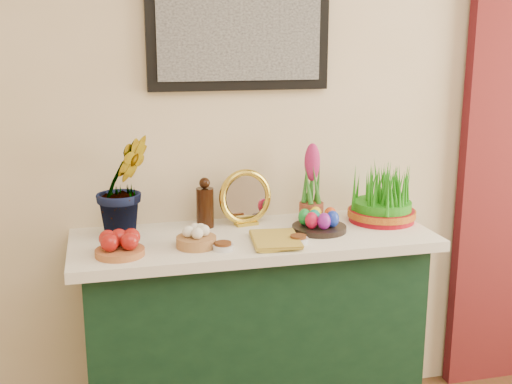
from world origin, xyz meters
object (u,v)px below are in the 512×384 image
at_px(sideboard, 253,343).
at_px(wheatgrass_sabzeh, 382,198).
at_px(hyacinth_green, 123,170).
at_px(mirror, 245,198).
at_px(book, 252,240).

height_order(sideboard, wheatgrass_sabzeh, wheatgrass_sabzeh).
xyz_separation_m(hyacinth_green, mirror, (0.49, 0.04, -0.15)).
relative_size(hyacinth_green, book, 2.26).
distance_m(mirror, book, 0.28).
bearing_deg(book, sideboard, 82.10).
relative_size(hyacinth_green, mirror, 2.22).
bearing_deg(book, mirror, 89.28).
height_order(hyacinth_green, book, hyacinth_green).
bearing_deg(wheatgrass_sabzeh, book, -164.08).
bearing_deg(sideboard, mirror, 89.00).
relative_size(sideboard, book, 5.63).
relative_size(hyacinth_green, wheatgrass_sabzeh, 1.84).
bearing_deg(sideboard, wheatgrass_sabzeh, 4.66).
bearing_deg(mirror, book, -97.69).
xyz_separation_m(mirror, wheatgrass_sabzeh, (0.56, -0.09, -0.01)).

